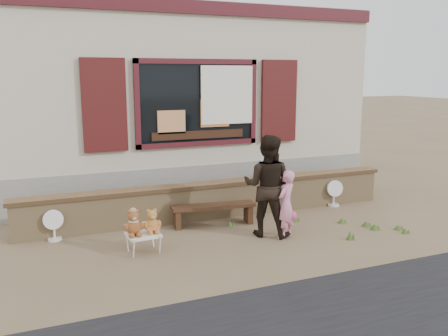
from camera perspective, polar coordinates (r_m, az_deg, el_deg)
name	(u,v)px	position (r m, az deg, el deg)	size (l,w,h in m)	color
ground	(238,233)	(7.98, 1.65, -7.84)	(80.00, 80.00, 0.00)	brown
shopfront	(164,100)	(11.80, -7.27, 8.17)	(8.04, 5.13, 4.00)	#A19882
brick_wall	(216,199)	(8.77, -1.00, -3.76)	(7.10, 0.36, 0.67)	tan
bench	(213,210)	(8.30, -1.28, -5.09)	(1.50, 0.49, 0.38)	#341E12
folding_chair	(143,235)	(7.19, -9.69, -7.99)	(0.49, 0.44, 0.29)	silver
teddy_bear_left	(133,222)	(7.08, -10.84, -6.40)	(0.29, 0.25, 0.40)	brown
teddy_bear_right	(152,220)	(7.16, -8.66, -6.25)	(0.27, 0.23, 0.37)	#966229
child	(286,205)	(7.66, 7.43, -4.38)	(0.41, 0.27, 1.11)	pink
adult	(267,186)	(7.71, 5.24, -2.15)	(0.81, 0.63, 1.66)	black
fan_left	(54,225)	(8.04, -19.79, -6.45)	(0.32, 0.22, 0.51)	white
fan_right	(334,193)	(9.76, 13.08, -2.94)	(0.34, 0.23, 0.53)	silver
grass_tufts	(350,225)	(8.49, 14.87, -6.68)	(2.70, 1.59, 0.14)	#3D5522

